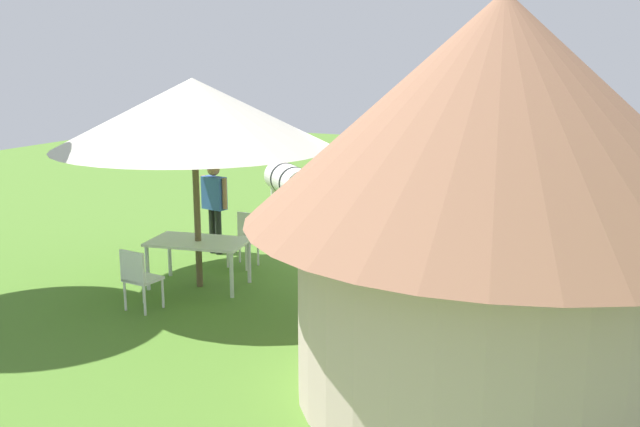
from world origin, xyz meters
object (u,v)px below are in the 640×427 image
at_px(patio_dining_table, 198,246).
at_px(patio_chair_east_end, 138,276).
at_px(standing_watcher, 520,180).
at_px(zebra_nearest_camera, 437,198).
at_px(guest_beside_umbrella, 214,200).
at_px(thatched_hut, 495,180).
at_px(patio_chair_near_hut, 245,236).
at_px(zebra_by_umbrella, 289,181).
at_px(zebra_toward_hut, 592,210).
at_px(shade_umbrella, 193,113).

xyz_separation_m(patio_dining_table, patio_chair_east_end, (0.14, 1.28, -0.14)).
xyz_separation_m(standing_watcher, zebra_nearest_camera, (1.08, 2.24, -0.06)).
height_order(patio_chair_east_end, guest_beside_umbrella, guest_beside_umbrella).
bearing_deg(guest_beside_umbrella, thatched_hut, 159.56).
bearing_deg(standing_watcher, patio_chair_east_end, 99.86).
distance_m(patio_chair_near_hut, zebra_nearest_camera, 3.54).
bearing_deg(patio_chair_east_end, zebra_by_umbrella, 99.69).
bearing_deg(zebra_nearest_camera, patio_chair_near_hut, 174.90).
bearing_deg(zebra_nearest_camera, standing_watcher, 19.82).
relative_size(guest_beside_umbrella, zebra_toward_hut, 0.78).
bearing_deg(shade_umbrella, patio_chair_near_hut, -93.29).
distance_m(guest_beside_umbrella, standing_watcher, 6.19).
distance_m(patio_dining_table, zebra_by_umbrella, 3.98).
relative_size(patio_chair_east_end, zebra_by_umbrella, 0.52).
bearing_deg(patio_chair_near_hut, zebra_by_umbrella, -75.28).
height_order(patio_dining_table, zebra_by_umbrella, zebra_by_umbrella).
xyz_separation_m(patio_chair_east_end, zebra_by_umbrella, (0.32, -5.21, 0.48)).
relative_size(patio_chair_near_hut, zebra_by_umbrella, 0.52).
bearing_deg(patio_chair_east_end, patio_chair_near_hut, 91.42).
relative_size(standing_watcher, zebra_nearest_camera, 0.95).
bearing_deg(zebra_by_umbrella, zebra_nearest_camera, -53.90).
bearing_deg(thatched_hut, zebra_toward_hut, -96.50).
height_order(patio_dining_table, patio_chair_east_end, patio_chair_east_end).
distance_m(thatched_hut, patio_dining_table, 5.39).
distance_m(zebra_nearest_camera, zebra_by_umbrella, 3.28).
xyz_separation_m(zebra_nearest_camera, zebra_toward_hut, (-2.64, -0.05, 0.02)).
distance_m(zebra_nearest_camera, zebra_toward_hut, 2.64).
bearing_deg(zebra_toward_hut, patio_dining_table, 109.32).
relative_size(patio_chair_near_hut, zebra_nearest_camera, 0.48).
bearing_deg(shade_umbrella, thatched_hut, 160.55).
xyz_separation_m(guest_beside_umbrella, zebra_toward_hut, (-6.24, -1.86, 0.03)).
distance_m(patio_chair_east_end, patio_chair_near_hut, 2.57).
bearing_deg(patio_dining_table, patio_chair_near_hut, -93.29).
xyz_separation_m(thatched_hut, guest_beside_umbrella, (5.64, -3.40, -1.33)).
bearing_deg(thatched_hut, patio_chair_east_end, -4.92).
relative_size(shade_umbrella, patio_dining_table, 2.57).
bearing_deg(thatched_hut, zebra_by_umbrella, -46.80).
height_order(thatched_hut, standing_watcher, thatched_hut).
bearing_deg(patio_chair_east_end, zebra_nearest_camera, 64.65).
bearing_deg(zebra_toward_hut, zebra_nearest_camera, 77.14).
height_order(zebra_by_umbrella, zebra_toward_hut, zebra_toward_hut).
bearing_deg(shade_umbrella, zebra_nearest_camera, -128.53).
xyz_separation_m(thatched_hut, patio_dining_table, (4.83, -1.71, -1.67)).
distance_m(patio_chair_near_hut, guest_beside_umbrella, 1.08).
xyz_separation_m(thatched_hut, patio_chair_east_end, (4.97, -0.43, -1.81)).
relative_size(patio_chair_east_end, zebra_nearest_camera, 0.48).
distance_m(patio_chair_near_hut, zebra_toward_hut, 5.84).
xyz_separation_m(patio_chair_east_end, standing_watcher, (-4.01, -7.02, 0.54)).
bearing_deg(standing_watcher, patio_chair_near_hut, 89.16).
bearing_deg(thatched_hut, patio_chair_near_hut, -32.15).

